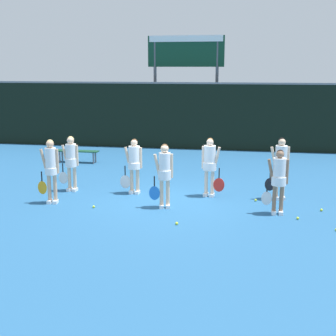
{
  "coord_description": "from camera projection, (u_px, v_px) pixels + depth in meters",
  "views": [
    {
      "loc": [
        2.19,
        -12.36,
        3.68
      ],
      "look_at": [
        0.03,
        0.1,
        0.92
      ],
      "focal_mm": 50.0,
      "sensor_mm": 36.0,
      "label": 1
    }
  ],
  "objects": [
    {
      "name": "ground_plane",
      "position": [
        166.0,
        201.0,
        13.05
      ],
      "size": [
        140.0,
        140.0,
        0.0
      ],
      "primitive_type": "plane",
      "color": "#235684"
    },
    {
      "name": "fence_windscreen",
      "position": [
        199.0,
        116.0,
        20.86
      ],
      "size": [
        60.0,
        0.08,
        3.0
      ],
      "color": "black",
      "rests_on": "ground_plane"
    },
    {
      "name": "scoreboard",
      "position": [
        186.0,
        61.0,
        21.47
      ],
      "size": [
        3.52,
        0.15,
        5.05
      ],
      "color": "#515156",
      "rests_on": "ground_plane"
    },
    {
      "name": "bench_courtside",
      "position": [
        77.0,
        152.0,
        18.2
      ],
      "size": [
        1.68,
        0.38,
        0.47
      ],
      "rotation": [
        0.0,
        0.0,
        -0.01
      ],
      "color": "#19472D",
      "rests_on": "ground_plane"
    },
    {
      "name": "player_0",
      "position": [
        51.0,
        166.0,
        12.64
      ],
      "size": [
        0.61,
        0.34,
        1.76
      ],
      "rotation": [
        0.0,
        0.0,
        0.13
      ],
      "color": "tan",
      "rests_on": "ground_plane"
    },
    {
      "name": "player_1",
      "position": [
        164.0,
        171.0,
        12.23
      ],
      "size": [
        0.63,
        0.35,
        1.71
      ],
      "rotation": [
        0.0,
        0.0,
        0.16
      ],
      "color": "beige",
      "rests_on": "ground_plane"
    },
    {
      "name": "player_2",
      "position": [
        279.0,
        177.0,
        11.7
      ],
      "size": [
        0.64,
        0.37,
        1.66
      ],
      "rotation": [
        0.0,
        0.0,
        -0.0
      ],
      "color": "#8C664C",
      "rests_on": "ground_plane"
    },
    {
      "name": "player_3",
      "position": [
        71.0,
        159.0,
        13.92
      ],
      "size": [
        0.65,
        0.37,
        1.66
      ],
      "rotation": [
        0.0,
        0.0,
        -0.05
      ],
      "color": "beige",
      "rests_on": "ground_plane"
    },
    {
      "name": "player_4",
      "position": [
        134.0,
        162.0,
        13.64
      ],
      "size": [
        0.68,
        0.38,
        1.63
      ],
      "rotation": [
        0.0,
        0.0,
        -0.06
      ],
      "color": "beige",
      "rests_on": "ground_plane"
    },
    {
      "name": "player_5",
      "position": [
        210.0,
        162.0,
        13.33
      ],
      "size": [
        0.67,
        0.38,
        1.7
      ],
      "rotation": [
        0.0,
        0.0,
        -0.15
      ],
      "color": "beige",
      "rests_on": "ground_plane"
    },
    {
      "name": "player_6",
      "position": [
        281.0,
        163.0,
        13.01
      ],
      "size": [
        0.65,
        0.38,
        1.75
      ],
      "rotation": [
        0.0,
        0.0,
        0.16
      ],
      "color": "beige",
      "rests_on": "ground_plane"
    },
    {
      "name": "tennis_ball_0",
      "position": [
        298.0,
        218.0,
        11.47
      ],
      "size": [
        0.07,
        0.07,
        0.07
      ],
      "primitive_type": "sphere",
      "color": "#CCE033",
      "rests_on": "ground_plane"
    },
    {
      "name": "tennis_ball_1",
      "position": [
        256.0,
        200.0,
        13.01
      ],
      "size": [
        0.07,
        0.07,
        0.07
      ],
      "primitive_type": "sphere",
      "color": "#CCE033",
      "rests_on": "ground_plane"
    },
    {
      "name": "tennis_ball_2",
      "position": [
        94.0,
        207.0,
        12.4
      ],
      "size": [
        0.07,
        0.07,
        0.07
      ],
      "primitive_type": "sphere",
      "color": "#CCE033",
      "rests_on": "ground_plane"
    },
    {
      "name": "tennis_ball_3",
      "position": [
        321.0,
        210.0,
        12.12
      ],
      "size": [
        0.07,
        0.07,
        0.07
      ],
      "primitive_type": "sphere",
      "color": "#CCE033",
      "rests_on": "ground_plane"
    },
    {
      "name": "tennis_ball_5",
      "position": [
        177.0,
        223.0,
        11.08
      ],
      "size": [
        0.07,
        0.07,
        0.07
      ],
      "primitive_type": "sphere",
      "color": "#CCE033",
      "rests_on": "ground_plane"
    }
  ]
}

